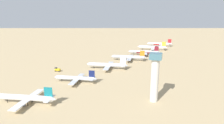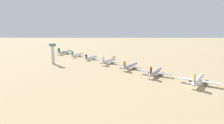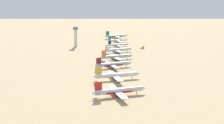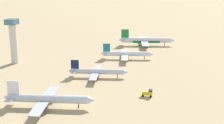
% 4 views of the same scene
% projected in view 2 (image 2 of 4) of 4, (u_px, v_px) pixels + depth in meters
% --- Properties ---
extents(ground_plane, '(1946.07, 1946.07, 0.00)m').
position_uv_depth(ground_plane, '(117.00, 66.00, 272.10)').
color(ground_plane, tan).
extents(parked_jet_1, '(47.80, 38.87, 13.78)m').
position_uv_depth(parked_jet_1, '(198.00, 80.00, 184.28)').
color(parked_jet_1, white).
rests_on(parked_jet_1, ground).
extents(parked_jet_2, '(44.75, 36.58, 12.93)m').
position_uv_depth(parked_jet_2, '(155.00, 72.00, 217.84)').
color(parked_jet_2, '#B2B7C1').
rests_on(parked_jet_2, ground).
extents(parked_jet_3, '(43.75, 35.69, 12.62)m').
position_uv_depth(parked_jet_3, '(130.00, 66.00, 252.83)').
color(parked_jet_3, '#B2B7C1').
rests_on(parked_jet_3, ground).
extents(parked_jet_4, '(43.14, 35.27, 12.47)m').
position_uv_depth(parked_jet_4, '(109.00, 61.00, 289.55)').
color(parked_jet_4, silver).
rests_on(parked_jet_4, ground).
extents(parked_jet_5, '(36.12, 29.55, 10.45)m').
position_uv_depth(parked_jet_5, '(91.00, 57.00, 326.25)').
color(parked_jet_5, silver).
rests_on(parked_jet_5, ground).
extents(parked_jet_6, '(38.68, 31.68, 11.21)m').
position_uv_depth(parked_jet_6, '(77.00, 55.00, 360.13)').
color(parked_jet_6, white).
rests_on(parked_jet_6, ground).
extents(parked_jet_7, '(47.84, 39.23, 13.90)m').
position_uv_depth(parked_jet_7, '(65.00, 52.00, 394.05)').
color(parked_jet_7, silver).
rests_on(parked_jet_7, ground).
extents(service_truck, '(5.33, 2.95, 3.90)m').
position_uv_depth(service_truck, '(114.00, 57.00, 338.06)').
color(service_truck, yellow).
rests_on(service_truck, ground).
extents(control_tower, '(7.20, 7.20, 30.39)m').
position_uv_depth(control_tower, '(53.00, 53.00, 284.62)').
color(control_tower, beige).
rests_on(control_tower, ground).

